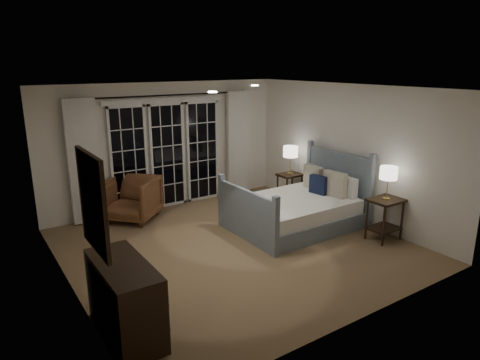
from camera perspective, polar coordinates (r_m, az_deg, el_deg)
floor at (r=6.98m, az=-0.70°, el=-8.82°), size 5.00×5.00×0.00m
ceiling at (r=6.37m, az=-0.77°, el=12.15°), size 5.00×5.00×0.00m
wall_left at (r=5.65m, az=-22.49°, el=-2.39°), size 0.02×5.00×2.50m
wall_right at (r=8.16m, az=14.15°, el=3.56°), size 0.02×5.00×2.50m
wall_back at (r=8.71m, az=-9.79°, el=4.54°), size 5.00×0.02×2.50m
wall_front at (r=4.76m, az=16.02°, el=-5.04°), size 5.00×0.02×2.50m
french_doors at (r=8.71m, az=-9.63°, el=3.46°), size 2.50×0.04×2.20m
curtain_rod at (r=8.49m, az=-9.81°, el=11.07°), size 3.50×0.03×0.03m
curtain_left at (r=8.10m, az=-20.08°, el=2.27°), size 0.55×0.10×2.25m
curtain_right at (r=9.41m, az=-0.24°, el=4.95°), size 0.55×0.10×2.25m
downlight_a at (r=7.32m, az=1.98°, el=12.49°), size 0.12×0.12×0.01m
downlight_b at (r=5.71m, az=-3.68°, el=11.64°), size 0.12×0.12×0.01m
bed at (r=7.75m, az=7.66°, el=-3.88°), size 2.16×1.54×1.26m
nightstand_left at (r=7.47m, az=18.75°, el=-4.15°), size 0.54×0.43×0.70m
nightstand_right at (r=9.02m, az=6.63°, el=-0.49°), size 0.48×0.38×0.62m
lamp_left at (r=7.28m, az=19.21°, el=0.83°), size 0.28×0.28×0.54m
lamp_right at (r=8.85m, az=6.76°, el=3.74°), size 0.30×0.30×0.59m
armchair at (r=8.23m, az=-14.23°, el=-2.44°), size 1.24×1.24×0.81m
dresser at (r=4.90m, az=-15.08°, el=-15.09°), size 0.50×1.18×0.84m
mirror at (r=4.39m, az=-19.02°, el=-2.90°), size 0.05×0.85×1.00m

